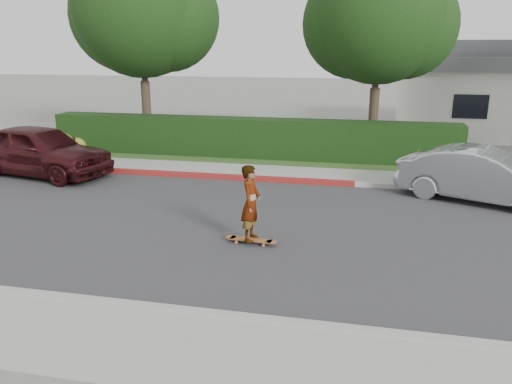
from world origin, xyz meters
TOP-DOWN VIEW (x-y plane):
  - ground at (0.00, 0.00)m, footprint 120.00×120.00m
  - road at (0.00, 0.00)m, footprint 60.00×8.00m
  - curb_near at (0.00, -4.10)m, footprint 60.00×0.20m
  - sidewalk_near at (0.00, -5.00)m, footprint 60.00×1.60m
  - curb_far at (0.00, 4.10)m, footprint 60.00×0.20m
  - curb_red_section at (-5.00, 4.10)m, footprint 12.00×0.21m
  - sidewalk_far at (0.00, 5.00)m, footprint 60.00×1.60m
  - planting_strip at (0.00, 6.60)m, footprint 60.00×1.60m
  - hedge at (-3.00, 7.20)m, footprint 15.00×1.00m
  - flowering_shrub at (-10.01, 6.74)m, footprint 1.40×1.00m
  - tree_left at (-7.51, 8.69)m, footprint 5.99×5.21m
  - tree_center at (1.49, 9.19)m, footprint 5.66×4.84m
  - house at (8.00, 16.00)m, footprint 10.60×8.60m
  - skateboard at (-1.03, -0.98)m, footprint 1.12×0.31m
  - skateboarder at (-1.03, -0.98)m, footprint 0.43×0.61m
  - car_silver at (4.33, 3.27)m, footprint 4.56×3.06m
  - car_maroon at (-8.92, 3.38)m, footprint 5.11×2.87m

SIDE VIEW (x-z plane):
  - ground at x=0.00m, z-range 0.00..0.00m
  - road at x=0.00m, z-range 0.00..0.01m
  - planting_strip at x=0.00m, z-range 0.00..0.10m
  - sidewalk_near at x=0.00m, z-range 0.00..0.12m
  - sidewalk_far at x=0.00m, z-range 0.00..0.12m
  - curb_near at x=0.00m, z-range 0.00..0.15m
  - curb_far at x=0.00m, z-range 0.00..0.15m
  - curb_red_section at x=-5.00m, z-range 0.00..0.15m
  - skateboard at x=-1.03m, z-range 0.05..0.15m
  - flowering_shrub at x=-10.01m, z-range -0.12..0.78m
  - car_silver at x=4.33m, z-range 0.00..1.42m
  - hedge at x=-3.00m, z-range 0.00..1.50m
  - car_maroon at x=-8.92m, z-range 0.00..1.64m
  - skateboarder at x=-1.03m, z-range 0.11..1.70m
  - house at x=8.00m, z-range -0.05..4.25m
  - tree_center at x=1.49m, z-range 1.18..8.62m
  - tree_left at x=-7.51m, z-range 1.26..9.26m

